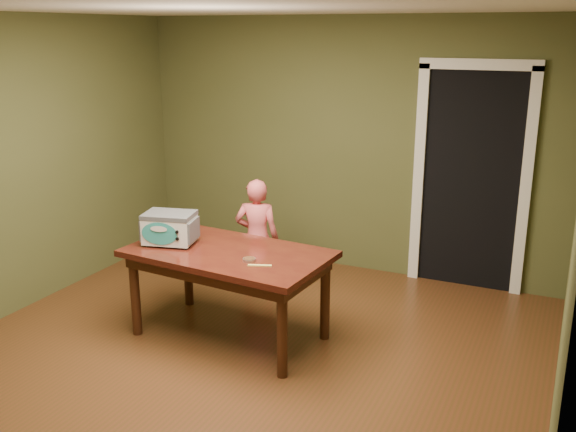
{
  "coord_description": "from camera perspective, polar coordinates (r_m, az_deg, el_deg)",
  "views": [
    {
      "loc": [
        2.23,
        -3.68,
        2.45
      ],
      "look_at": [
        0.06,
        1.0,
        0.95
      ],
      "focal_mm": 40.0,
      "sensor_mm": 36.0,
      "label": 1
    }
  ],
  "objects": [
    {
      "name": "baking_pan",
      "position": [
        4.92,
        -3.47,
        -3.87
      ],
      "size": [
        0.1,
        0.1,
        0.02
      ],
      "color": "silver",
      "rests_on": "dining_table"
    },
    {
      "name": "spatula",
      "position": [
        4.82,
        -2.52,
        -4.41
      ],
      "size": [
        0.18,
        0.09,
        0.01
      ],
      "primitive_type": "cube",
      "rotation": [
        0.0,
        0.0,
        0.36
      ],
      "color": "#EAD965",
      "rests_on": "dining_table"
    },
    {
      "name": "dining_table",
      "position": [
        5.19,
        -5.31,
        -4.13
      ],
      "size": [
        1.67,
        1.02,
        0.75
      ],
      "rotation": [
        0.0,
        0.0,
        -0.08
      ],
      "color": "#39110D",
      "rests_on": "floor"
    },
    {
      "name": "child",
      "position": [
        6.04,
        -2.77,
        -1.97
      ],
      "size": [
        0.48,
        0.38,
        1.14
      ],
      "primitive_type": "imported",
      "rotation": [
        0.0,
        0.0,
        3.43
      ],
      "color": "#E65E62",
      "rests_on": "floor"
    },
    {
      "name": "floor",
      "position": [
        4.95,
        -5.65,
        -13.54
      ],
      "size": [
        5.0,
        5.0,
        0.0
      ],
      "primitive_type": "plane",
      "color": "#582D19",
      "rests_on": "ground"
    },
    {
      "name": "toy_oven",
      "position": [
        5.35,
        -10.48,
        -0.97
      ],
      "size": [
        0.48,
        0.38,
        0.26
      ],
      "rotation": [
        0.0,
        0.0,
        0.24
      ],
      "color": "#4C4F54",
      "rests_on": "dining_table"
    },
    {
      "name": "room_shell",
      "position": [
        4.37,
        -6.26,
        6.32
      ],
      "size": [
        4.52,
        5.02,
        2.61
      ],
      "color": "#4E512B",
      "rests_on": "ground"
    },
    {
      "name": "doorway",
      "position": [
        6.67,
        16.36,
        3.5
      ],
      "size": [
        1.1,
        0.66,
        2.25
      ],
      "color": "black",
      "rests_on": "ground"
    }
  ]
}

